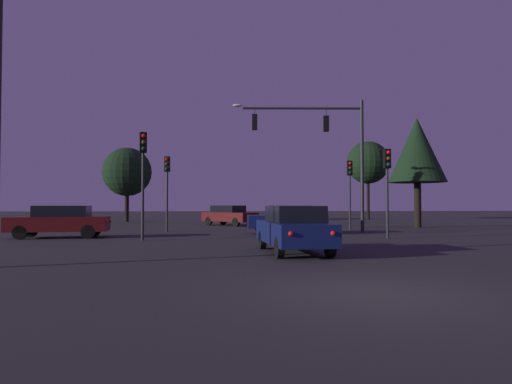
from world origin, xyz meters
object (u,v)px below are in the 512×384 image
object	(u,v)px
car_crossing_left	(60,221)
tree_behind_sign	(368,163)
traffic_light_far_side	(350,181)
tree_center_horizon	(127,172)
car_crossing_right	(287,219)
tree_left_far	(417,150)
car_nearside_lane	(293,228)
traffic_light_median	(143,164)
traffic_light_corner_left	(167,178)
traffic_signal_mast_arm	(325,140)
car_far_lane	(229,215)
traffic_light_corner_right	(387,175)

from	to	relation	value
car_crossing_left	tree_behind_sign	bearing A→B (deg)	46.31
traffic_light_far_side	tree_center_horizon	bearing A→B (deg)	136.09
car_crossing_right	tree_left_far	world-z (taller)	tree_left_far
traffic_light_far_side	car_nearside_lane	distance (m)	13.98
car_crossing_left	tree_center_horizon	size ratio (longest dim) A/B	0.67
tree_behind_sign	tree_left_far	bearing A→B (deg)	-97.23
traffic_light_median	traffic_light_far_side	distance (m)	13.29
traffic_light_median	traffic_light_far_side	world-z (taller)	traffic_light_median
traffic_light_corner_left	car_crossing_left	world-z (taller)	traffic_light_corner_left
traffic_signal_mast_arm	tree_left_far	bearing A→B (deg)	33.78
traffic_light_corner_left	traffic_light_far_side	size ratio (longest dim) A/B	1.02
car_crossing_left	car_far_lane	distance (m)	14.74
traffic_light_median	traffic_light_far_side	size ratio (longest dim) A/B	1.11
tree_left_far	traffic_light_median	bearing A→B (deg)	-149.48
car_nearside_lane	tree_left_far	distance (m)	20.17
traffic_light_corner_left	tree_behind_sign	distance (m)	27.75
tree_left_far	traffic_signal_mast_arm	bearing A→B (deg)	-146.22
traffic_light_far_side	tree_left_far	world-z (taller)	tree_left_far
car_nearside_lane	car_crossing_left	size ratio (longest dim) A/B	0.97
tree_behind_sign	traffic_signal_mast_arm	bearing A→B (deg)	-114.80
traffic_signal_mast_arm	car_far_lane	bearing A→B (deg)	119.82
traffic_light_corner_left	car_far_lane	size ratio (longest dim) A/B	0.98
traffic_light_corner_left	tree_left_far	bearing A→B (deg)	13.03
traffic_light_corner_right	traffic_light_median	xyz separation A→B (m)	(-11.17, -0.19, 0.39)
traffic_light_corner_left	traffic_light_far_side	bearing A→B (deg)	3.03
traffic_signal_mast_arm	car_crossing_left	distance (m)	14.57
traffic_signal_mast_arm	traffic_light_median	distance (m)	10.77
traffic_light_median	traffic_light_corner_left	bearing A→B (deg)	86.61
traffic_light_far_side	car_crossing_left	xyz separation A→B (m)	(-15.52, -5.02, -2.24)
traffic_light_corner_left	traffic_light_median	size ratio (longest dim) A/B	0.92
traffic_light_far_side	car_crossing_right	world-z (taller)	traffic_light_far_side
tree_behind_sign	tree_center_horizon	bearing A→B (deg)	-171.55
tree_left_far	traffic_light_corner_left	bearing A→B (deg)	-166.97
traffic_signal_mast_arm	traffic_light_corner_right	size ratio (longest dim) A/B	1.81
traffic_light_corner_right	car_crossing_right	bearing A→B (deg)	137.39
traffic_light_corner_right	traffic_light_median	distance (m)	11.17
car_crossing_right	car_far_lane	bearing A→B (deg)	105.97
traffic_signal_mast_arm	car_crossing_right	size ratio (longest dim) A/B	1.74
car_crossing_right	tree_behind_sign	distance (m)	26.04
traffic_light_corner_left	car_nearside_lane	xyz separation A→B (m)	(5.34, -12.00, -2.30)
traffic_light_corner_left	traffic_light_corner_right	distance (m)	12.38
traffic_light_far_side	car_crossing_right	distance (m)	5.66
traffic_light_far_side	traffic_light_median	bearing A→B (deg)	-149.00
traffic_light_corner_right	tree_center_horizon	world-z (taller)	tree_center_horizon
traffic_light_corner_left	tree_behind_sign	bearing A→B (deg)	46.71
traffic_light_corner_right	tree_behind_sign	xyz separation A→B (m)	(8.13, 26.15, 3.10)
traffic_light_median	car_nearside_lane	world-z (taller)	traffic_light_median
car_nearside_lane	tree_behind_sign	xyz separation A→B (m)	(13.59, 32.08, 5.27)
traffic_signal_mast_arm	traffic_light_far_side	distance (m)	3.56
traffic_signal_mast_arm	tree_left_far	distance (m)	9.44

